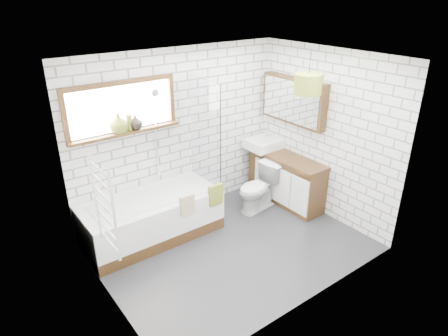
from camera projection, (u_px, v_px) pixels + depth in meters
floor at (233, 247)px, 5.44m from camera, size 3.40×2.60×0.01m
ceiling at (235, 59)px, 4.39m from camera, size 3.40×2.60×0.01m
wall_back at (179, 134)px, 5.87m from camera, size 3.40×0.01×2.50m
wall_front at (315, 206)px, 3.97m from camera, size 3.40×0.01×2.50m
wall_left at (100, 204)px, 3.99m from camera, size 0.01×2.60×2.50m
wall_right at (325, 135)px, 5.85m from camera, size 0.01×2.60×2.50m
window at (122, 109)px, 5.14m from camera, size 1.52×0.16×0.68m
towel_radiator at (105, 207)px, 4.03m from camera, size 0.06×0.52×1.00m
mirror_cabinet at (294, 101)px, 6.07m from camera, size 0.16×1.20×0.70m
shower_riser at (156, 134)px, 5.57m from camera, size 0.02×0.02×1.30m
bathtub at (152, 218)px, 5.55m from camera, size 1.89×0.83×0.61m
shower_screen at (205, 133)px, 5.61m from camera, size 0.02×0.72×1.50m
towel_green at (216, 195)px, 5.56m from camera, size 0.22×0.06×0.30m
towel_beige at (187, 205)px, 5.30m from camera, size 0.21×0.05×0.28m
vanity at (286, 179)px, 6.45m from camera, size 0.45×1.38×0.79m
basin at (263, 144)px, 6.58m from camera, size 0.54×0.47×0.16m
tap at (271, 138)px, 6.64m from camera, size 0.04×0.04×0.17m
toilet at (258, 188)px, 6.23m from camera, size 0.50×0.77×0.73m
vase_olive at (119, 125)px, 5.15m from camera, size 0.31×0.31×0.25m
vase_dark at (136, 123)px, 5.30m from camera, size 0.23×0.23×0.19m
bottle at (130, 124)px, 5.25m from camera, size 0.08×0.08×0.21m
pendant at (308, 84)px, 5.08m from camera, size 0.36×0.36×0.26m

